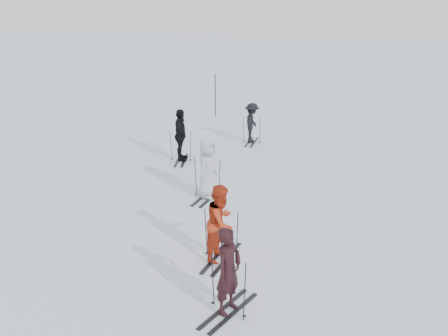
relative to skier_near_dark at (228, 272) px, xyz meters
name	(u,v)px	position (x,y,z in m)	size (l,w,h in m)	color
ground	(213,211)	(-2.03, 4.50, -0.90)	(120.00, 120.00, 0.00)	silver
skier_near_dark	(228,272)	(0.00, 0.00, 0.00)	(0.66, 0.43, 1.81)	black
skier_red	(221,223)	(-0.85, 1.96, 0.02)	(0.90, 0.70, 1.86)	#AF2F13
skier_grey	(207,169)	(-2.55, 5.43, 0.04)	(0.92, 0.60, 1.88)	#ACB0B6
skier_uphill_left	(180,136)	(-4.81, 8.46, 0.08)	(1.15, 0.48, 1.97)	black
skier_uphill_far	(252,123)	(-2.98, 11.73, -0.06)	(1.09, 0.63, 1.68)	black
skis_near_dark	(228,285)	(0.00, 0.00, -0.28)	(0.90, 1.70, 1.24)	black
skis_red	(221,234)	(-0.85, 1.96, -0.25)	(0.94, 1.78, 1.30)	black
skis_grey	(207,177)	(-2.55, 5.43, -0.24)	(0.96, 1.81, 1.32)	black
skis_uphill_left	(181,146)	(-4.81, 8.46, -0.30)	(0.87, 1.65, 1.20)	black
skis_uphill_far	(252,130)	(-2.98, 11.73, -0.33)	(0.83, 1.57, 1.14)	black
piste_marker	(215,96)	(-6.09, 15.66, 0.21)	(0.05, 0.05, 2.22)	black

